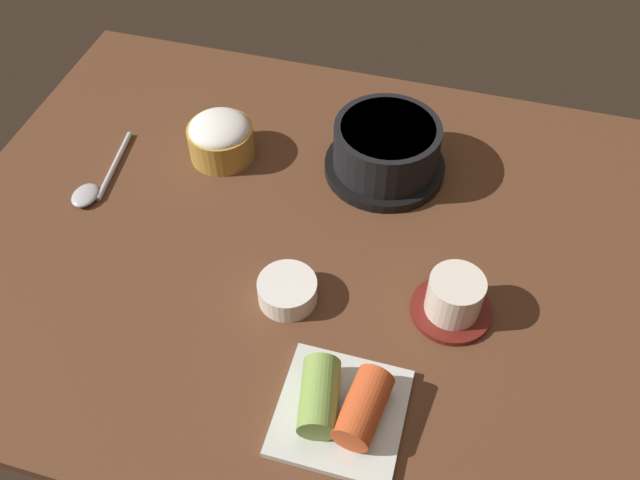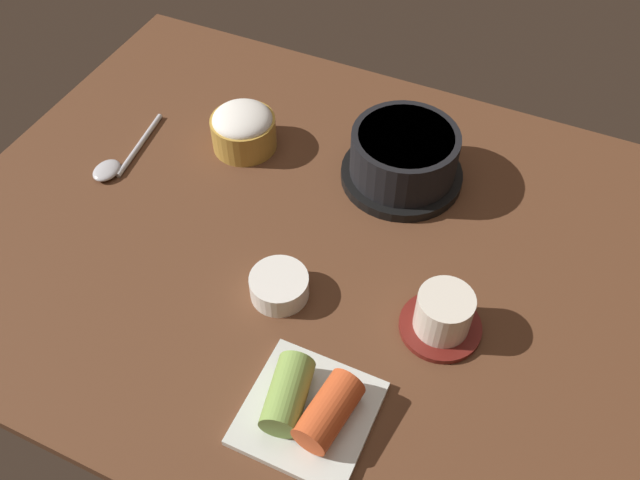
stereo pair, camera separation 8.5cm
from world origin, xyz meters
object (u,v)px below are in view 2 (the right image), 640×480
object	(u,v)px
tea_cup_with_saucer	(443,315)
stone_pot	(404,157)
spoon	(117,162)
rice_bowl	(243,128)
banchan_cup_center	(280,286)
kimchi_plate	(308,407)

from	to	relation	value
tea_cup_with_saucer	stone_pot	bearing A→B (deg)	120.54
tea_cup_with_saucer	spoon	size ratio (longest dim) A/B	0.61
rice_bowl	banchan_cup_center	bearing A→B (deg)	-52.30
stone_pot	kimchi_plate	xyz separation A→B (cm)	(3.45, -39.05, -2.03)
tea_cup_with_saucer	banchan_cup_center	distance (cm)	20.15
stone_pot	rice_bowl	distance (cm)	24.30
stone_pot	rice_bowl	xyz separation A→B (cm)	(-24.07, -3.24, -0.67)
stone_pot	kimchi_plate	distance (cm)	39.25
rice_bowl	tea_cup_with_saucer	xyz separation A→B (cm)	(37.20, -19.02, -0.57)
kimchi_plate	spoon	distance (cm)	48.97
rice_bowl	kimchi_plate	distance (cm)	45.19
rice_bowl	banchan_cup_center	world-z (taller)	rice_bowl
rice_bowl	kimchi_plate	bearing A→B (deg)	-52.45
tea_cup_with_saucer	spoon	distance (cm)	52.85
stone_pot	banchan_cup_center	world-z (taller)	stone_pot
stone_pot	tea_cup_with_saucer	world-z (taller)	stone_pot
banchan_cup_center	stone_pot	bearing A→B (deg)	75.43
stone_pot	banchan_cup_center	size ratio (longest dim) A/B	2.37
tea_cup_with_saucer	kimchi_plate	world-z (taller)	tea_cup_with_saucer
kimchi_plate	rice_bowl	bearing A→B (deg)	127.55
stone_pot	tea_cup_with_saucer	xyz separation A→B (cm)	(13.13, -22.25, -1.24)
tea_cup_with_saucer	rice_bowl	bearing A→B (deg)	152.92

